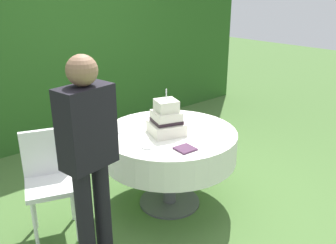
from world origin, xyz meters
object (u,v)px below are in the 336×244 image
Objects in this scene: standing_person at (89,155)px; napkin_stack at (185,149)px; cake_table at (170,145)px; garden_chair at (50,173)px; serving_plate_far at (120,131)px; serving_plate_near at (148,147)px; wedding_cake at (167,120)px.

napkin_stack is at bearing -6.12° from standing_person.
cake_table is 0.77× the size of standing_person.
garden_chair is 0.56× the size of standing_person.
serving_plate_near is at bearing -92.87° from serving_plate_far.
serving_plate_far is at bearing 104.98° from napkin_stack.
serving_plate_near is 0.77× the size of serving_plate_far.
serving_plate_near is (-0.36, -0.14, 0.14)m from cake_table.
wedding_cake is 0.26× the size of standing_person.
cake_table is at bearing 16.55° from standing_person.
cake_table is 0.27m from wedding_cake.
serving_plate_near is 0.07× the size of standing_person.
wedding_cake is 2.99× the size of serving_plate_far.
garden_chair is (-0.67, 0.05, -0.21)m from serving_plate_far.
serving_plate_far is 0.88m from standing_person.
standing_person is (-0.97, -0.29, 0.32)m from cake_table.
cake_table is 11.61× the size of serving_plate_near.
garden_chair is (-0.85, 0.72, -0.22)m from napkin_stack.
wedding_cake is at bearing 16.56° from standing_person.
garden_chair reaches higher than serving_plate_near.
standing_person is at bearing -163.44° from wedding_cake.
wedding_cake is at bearing -163.64° from cake_table.
standing_person reaches higher than napkin_stack.
napkin_stack reaches higher than serving_plate_far.
garden_chair reaches higher than serving_plate_far.
serving_plate_far is (-0.34, 0.30, 0.14)m from cake_table.
serving_plate_near is 0.65m from standing_person.
napkin_stack is at bearing -113.48° from cake_table.
napkin_stack is (0.20, -0.23, 0.00)m from serving_plate_near.
napkin_stack is 0.83m from standing_person.
wedding_cake is 0.36m from serving_plate_near.
serving_plate_far is 0.93× the size of napkin_stack.
cake_table is 0.48m from serving_plate_far.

